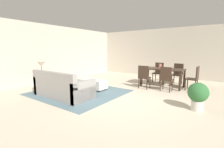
{
  "coord_description": "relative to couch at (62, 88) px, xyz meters",
  "views": [
    {
      "loc": [
        2.39,
        -4.03,
        1.53
      ],
      "look_at": [
        -1.07,
        0.84,
        0.61
      ],
      "focal_mm": 25.26,
      "sensor_mm": 36.0,
      "label": 1
    }
  ],
  "objects": [
    {
      "name": "ground_plane",
      "position": [
        1.85,
        0.88,
        -0.29
      ],
      "size": [
        10.8,
        10.8,
        0.0
      ],
      "primitive_type": "plane",
      "color": "beige"
    },
    {
      "name": "wall_back",
      "position": [
        1.85,
        5.88,
        1.06
      ],
      "size": [
        9.0,
        0.12,
        2.7
      ],
      "primitive_type": "cube",
      "color": "#BCB2A0",
      "rests_on": "ground_plane"
    },
    {
      "name": "wall_left",
      "position": [
        -2.65,
        1.38,
        1.06
      ],
      "size": [
        0.12,
        11.0,
        2.7
      ],
      "primitive_type": "cube",
      "color": "#BCB2A0",
      "rests_on": "ground_plane"
    },
    {
      "name": "area_rug",
      "position": [
        0.06,
        0.68,
        -0.29
      ],
      "size": [
        3.0,
        2.8,
        0.01
      ],
      "primitive_type": "cube",
      "color": "slate",
      "rests_on": "ground_plane"
    },
    {
      "name": "couch",
      "position": [
        0.0,
        0.0,
        0.0
      ],
      "size": [
        2.02,
        0.93,
        0.86
      ],
      "color": "gray",
      "rests_on": "ground_plane"
    },
    {
      "name": "ottoman_table",
      "position": [
        0.11,
        1.31,
        -0.07
      ],
      "size": [
        1.18,
        0.51,
        0.38
      ],
      "color": "silver",
      "rests_on": "ground_plane"
    },
    {
      "name": "side_table",
      "position": [
        -1.31,
        0.09,
        0.15
      ],
      "size": [
        0.4,
        0.4,
        0.56
      ],
      "color": "olive",
      "rests_on": "ground_plane"
    },
    {
      "name": "table_lamp",
      "position": [
        -1.31,
        0.09,
        0.68
      ],
      "size": [
        0.26,
        0.26,
        0.52
      ],
      "color": "brown",
      "rests_on": "side_table"
    },
    {
      "name": "dining_table",
      "position": [
        2.19,
        3.37,
        0.37
      ],
      "size": [
        1.7,
        0.89,
        0.76
      ],
      "color": "#332319",
      "rests_on": "ground_plane"
    },
    {
      "name": "dining_chair_near_left",
      "position": [
        1.73,
        2.54,
        0.23
      ],
      "size": [
        0.42,
        0.42,
        0.92
      ],
      "color": "#332319",
      "rests_on": "ground_plane"
    },
    {
      "name": "dining_chair_near_right",
      "position": [
        2.58,
        2.6,
        0.23
      ],
      "size": [
        0.41,
        0.41,
        0.92
      ],
      "color": "#332319",
      "rests_on": "ground_plane"
    },
    {
      "name": "dining_chair_far_left",
      "position": [
        1.74,
        4.2,
        0.23
      ],
      "size": [
        0.42,
        0.42,
        0.92
      ],
      "color": "#332319",
      "rests_on": "ground_plane"
    },
    {
      "name": "dining_chair_far_right",
      "position": [
        2.61,
        4.18,
        0.23
      ],
      "size": [
        0.43,
        0.43,
        0.92
      ],
      "color": "#332319",
      "rests_on": "ground_plane"
    },
    {
      "name": "dining_chair_head_east",
      "position": [
        3.39,
        3.36,
        0.23
      ],
      "size": [
        0.42,
        0.42,
        0.92
      ],
      "color": "#332319",
      "rests_on": "ground_plane"
    },
    {
      "name": "vase_centerpiece",
      "position": [
        2.09,
        3.33,
        0.56
      ],
      "size": [
        0.11,
        0.11,
        0.19
      ],
      "primitive_type": "cylinder",
      "color": "#B26659",
      "rests_on": "dining_table"
    },
    {
      "name": "potted_plant",
      "position": [
        3.78,
        1.21,
        0.13
      ],
      "size": [
        0.49,
        0.49,
        0.72
      ],
      "color": "beige",
      "rests_on": "ground_plane"
    }
  ]
}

